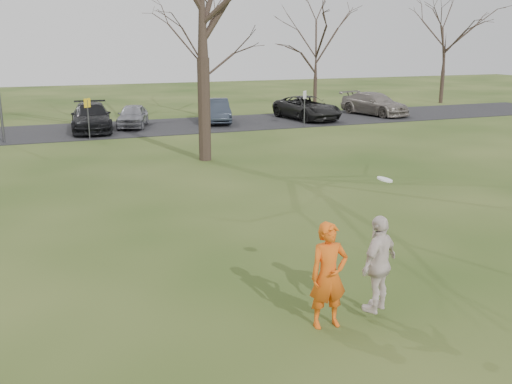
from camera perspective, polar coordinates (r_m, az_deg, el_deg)
ground at (r=10.45m, az=8.22°, el=-13.29°), size 120.00×120.00×0.00m
parking_strip at (r=33.65m, az=-13.18°, el=6.07°), size 62.00×6.50×0.04m
player_defender at (r=10.15m, az=7.17°, el=-8.17°), size 0.72×0.50×1.90m
car_3 at (r=33.12m, az=-15.95°, el=7.10°), size 2.52×5.30×1.49m
car_4 at (r=34.11m, az=-12.07°, el=7.37°), size 2.57×4.05×1.28m
car_5 at (r=35.27m, az=-3.98°, el=8.00°), size 2.37×4.51×1.41m
car_6 at (r=36.78m, az=5.06°, el=8.27°), size 3.04×5.43×1.43m
car_7 at (r=39.63m, az=11.62°, el=8.52°), size 3.28×5.41×1.46m
catching_play at (r=10.53m, az=12.03°, el=-6.91°), size 1.13×0.88×2.48m
sign_yellow at (r=30.28m, az=-16.26°, el=7.68°), size 0.35×0.35×2.08m
sign_white at (r=33.54m, az=4.81°, el=8.85°), size 0.35×0.35×2.08m
small_tree_row at (r=39.10m, az=-8.12°, el=13.18°), size 55.00×5.90×8.50m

